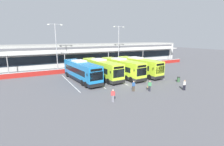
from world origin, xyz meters
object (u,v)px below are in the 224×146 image
Objects in this scene: coach_bus_right_centre at (138,67)px; lamp_post_west at (56,45)px; pedestrian_with_handbag at (150,86)px; lamp_post_centre at (119,44)px; pedestrian_near_bin at (113,95)px; litter_bin at (178,79)px; pedestrian_in_dark_coat at (134,86)px; pedestrian_child at (184,85)px; coach_bus_leftmost at (81,71)px; coach_bus_left_centre at (101,69)px; coach_bus_centre at (121,68)px.

coach_bus_right_centre is 1.12× the size of lamp_post_west.
lamp_post_centre reaches higher than pedestrian_with_handbag.
pedestrian_near_bin is 26.75m from lamp_post_centre.
lamp_post_west is 11.83× the size of litter_bin.
lamp_post_centre is (9.04, 20.11, 5.42)m from pedestrian_in_dark_coat.
coach_bus_right_centre is 7.61× the size of pedestrian_child.
pedestrian_near_bin is at bearing 175.23° from pedestrian_child.
pedestrian_in_dark_coat is 1.74× the size of litter_bin.
coach_bus_leftmost is at bearing -76.87° from lamp_post_west.
coach_bus_left_centre is 12.92m from lamp_post_west.
coach_bus_left_centre reaches higher than litter_bin.
coach_bus_right_centre reaches higher than pedestrian_in_dark_coat.
pedestrian_in_dark_coat is 7.90m from pedestrian_child.
coach_bus_left_centre is 4.28m from coach_bus_centre.
pedestrian_with_handbag is at bearing -65.70° from lamp_post_west.
lamp_post_west reaches higher than pedestrian_child.
coach_bus_left_centre is 10.01m from pedestrian_in_dark_coat.
pedestrian_in_dark_coat is at bearing -176.37° from litter_bin.
pedestrian_in_dark_coat is at bearing -63.05° from coach_bus_leftmost.
pedestrian_child is at bearing -22.99° from pedestrian_with_handbag.
pedestrian_near_bin is at bearing -137.47° from coach_bus_right_centre.
pedestrian_near_bin is (0.26, -11.95, -0.91)m from coach_bus_leftmost.
pedestrian_child is 1.00× the size of pedestrian_near_bin.
pedestrian_with_handbag is at bearing -74.69° from coach_bus_left_centre.
coach_bus_right_centre is at bearing -3.09° from coach_bus_leftmost.
pedestrian_in_dark_coat and pedestrian_child have the same top height.
pedestrian_in_dark_coat is (0.83, -9.94, -0.91)m from coach_bus_left_centre.
coach_bus_left_centre is 1.12× the size of lamp_post_west.
coach_bus_right_centre is 12.01m from lamp_post_centre.
pedestrian_child is at bearing -72.72° from coach_bus_centre.
coach_bus_centre is at bearing 178.89° from coach_bus_right_centre.
coach_bus_leftmost is at bearing -143.48° from lamp_post_centre.
pedestrian_child is 5.04m from litter_bin.
coach_bus_left_centre is 12.77m from pedestrian_near_bin.
coach_bus_leftmost reaches higher than litter_bin.
coach_bus_left_centre is at bearing 140.57° from litter_bin.
coach_bus_leftmost is 7.61× the size of pedestrian_near_bin.
coach_bus_leftmost is 17.80m from pedestrian_child.
lamp_post_west reaches higher than litter_bin.
coach_bus_right_centre is 16.70m from pedestrian_near_bin.
coach_bus_centre reaches higher than pedestrian_with_handbag.
pedestrian_with_handbag and pedestrian_child have the same top height.
coach_bus_centre is at bearing 83.28° from pedestrian_with_handbag.
pedestrian_child is (3.84, -12.35, -0.91)m from coach_bus_centre.
lamp_post_west is 27.03m from litter_bin.
coach_bus_centre is 7.61× the size of pedestrian_with_handbag.
coach_bus_right_centre is at bearing 50.09° from pedestrian_in_dark_coat.
lamp_post_west is at bearing 122.06° from pedestrian_child.
pedestrian_with_handbag is 1.00× the size of pedestrian_child.
pedestrian_in_dark_coat is 1.00× the size of pedestrian_child.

